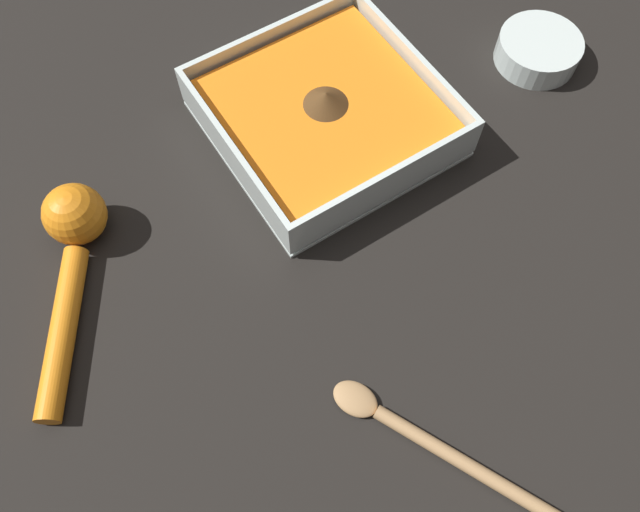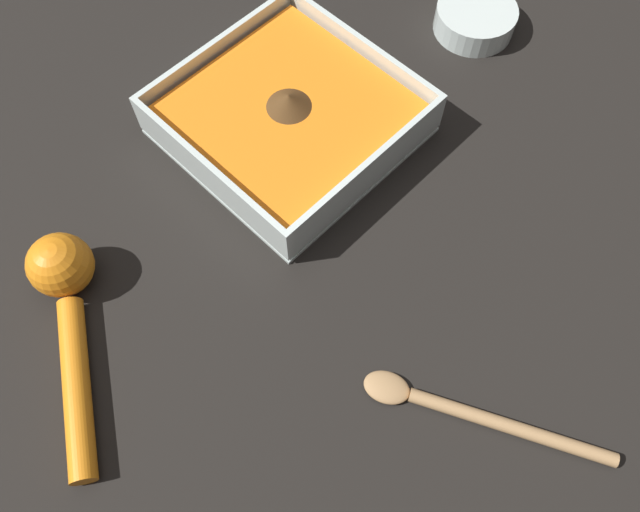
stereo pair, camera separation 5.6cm
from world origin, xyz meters
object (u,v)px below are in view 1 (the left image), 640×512
lemon_squeezer (71,247)px  wooden_spoon (433,445)px  square_dish (326,116)px  spice_bowl (538,51)px

lemon_squeezer → wooden_spoon: (0.18, -0.32, -0.02)m
square_dish → wooden_spoon: 0.33m
lemon_squeezer → wooden_spoon: lemon_squeezer is taller
spice_bowl → lemon_squeezer: bearing=175.4°
wooden_spoon → square_dish: bearing=-43.9°
lemon_squeezer → wooden_spoon: 0.36m
lemon_squeezer → wooden_spoon: bearing=-119.5°
spice_bowl → lemon_squeezer: lemon_squeezer is taller
spice_bowl → lemon_squeezer: (-0.53, 0.04, 0.01)m
wooden_spoon → spice_bowl: bearing=-78.3°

